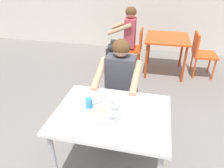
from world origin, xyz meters
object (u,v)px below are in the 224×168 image
table_background_red (167,42)px  chair_red_right (201,52)px  drinking_cup (89,103)px  diner_foreground (119,82)px  patron_background (125,34)px  thali_tray (106,112)px  table_foreground (112,120)px  chair_red_left (135,46)px  chair_foreground (122,89)px

table_background_red → chair_red_right: 0.65m
drinking_cup → diner_foreground: (0.16, 0.58, -0.07)m
patron_background → thali_tray: bearing=-84.4°
drinking_cup → patron_background: size_ratio=0.08×
table_foreground → drinking_cup: (-0.22, 0.03, 0.14)m
chair_red_right → patron_background: size_ratio=0.67×
drinking_cup → table_foreground: bearing=-7.6°
chair_red_left → thali_tray: bearing=-88.9°
table_background_red → diner_foreground: bearing=-106.7°
chair_red_right → chair_foreground: bearing=-126.0°
chair_foreground → diner_foreground: bearing=-91.2°
drinking_cup → table_background_red: (0.72, 2.44, -0.16)m
table_foreground → chair_foreground: bearing=93.7°
thali_tray → drinking_cup: bearing=167.4°
thali_tray → diner_foreground: (-0.01, 0.62, -0.03)m
thali_tray → chair_red_right: chair_red_right is taller
chair_foreground → chair_red_right: size_ratio=1.01×
thali_tray → chair_red_left: bearing=91.1°
table_foreground → diner_foreground: 0.62m
diner_foreground → table_background_red: size_ratio=1.42×
table_background_red → drinking_cup: bearing=-106.4°
table_foreground → chair_red_left: bearing=92.3°
chair_foreground → chair_red_left: size_ratio=1.01×
table_background_red → patron_background: 0.80m
thali_tray → diner_foreground: 0.62m
table_background_red → patron_background: (-0.79, -0.00, 0.11)m
table_foreground → patron_background: 2.48m
drinking_cup → chair_red_left: bearing=87.2°
diner_foreground → drinking_cup: bearing=-105.7°
table_foreground → drinking_cup: bearing=172.4°
chair_red_left → chair_red_right: (1.23, -0.01, -0.00)m
table_foreground → table_background_red: size_ratio=1.23×
drinking_cup → chair_red_left: (0.12, 2.44, -0.29)m
table_foreground → diner_foreground: diner_foreground is taller
table_foreground → chair_foreground: size_ratio=1.23×
chair_red_left → chair_red_right: 1.23m
chair_foreground → chair_red_right: chair_foreground is taller
table_foreground → patron_background: (-0.29, 2.46, 0.09)m
patron_background → chair_foreground: bearing=-81.6°
table_background_red → chair_red_left: 0.61m
thali_tray → table_background_red: bearing=77.5°
thali_tray → table_background_red: size_ratio=0.40×
drinking_cup → chair_red_right: bearing=60.9°
drinking_cup → diner_foreground: bearing=74.3°
drinking_cup → patron_background: (-0.07, 2.43, -0.05)m
table_foreground → diner_foreground: bearing=95.4°
thali_tray → drinking_cup: drinking_cup is taller
chair_red_right → patron_background: patron_background is taller
drinking_cup → chair_red_left: drinking_cup is taller
chair_red_right → diner_foreground: bearing=-122.7°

